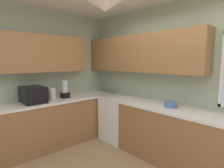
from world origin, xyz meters
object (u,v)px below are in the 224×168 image
Objects in this scene: microwave at (33,95)px; blender_appliance at (65,90)px; kettle at (52,94)px; bowl at (171,105)px; dishwasher at (118,119)px.

blender_appliance is (-0.00, 0.63, 0.02)m from microwave.
microwave is at bearing -90.00° from blender_appliance.
bowl is (1.83, 1.17, -0.07)m from kettle.
blender_appliance is at bearing -154.25° from bowl.
dishwasher is at bearing 52.51° from blender_appliance.
blender_appliance is (-0.66, -0.86, 0.64)m from dishwasher.
kettle reaches higher than dishwasher.
bowl is (1.19, 0.03, 0.53)m from dishwasher.
kettle is (0.02, 0.35, -0.03)m from microwave.
blender_appliance is at bearing -127.49° from dishwasher.
dishwasher is at bearing -178.55° from bowl.
microwave is 0.63m from blender_appliance.
bowl is at bearing 1.45° from dishwasher.
kettle is at bearing -85.92° from blender_appliance.
blender_appliance reaches higher than dishwasher.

